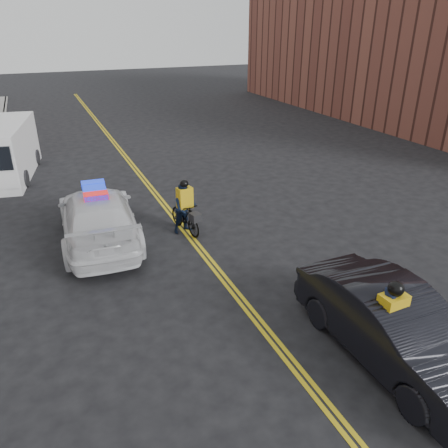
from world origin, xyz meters
TOP-DOWN VIEW (x-y plane):
  - ground at (0.00, 0.00)m, footprint 120.00×120.00m
  - center_line_left at (-0.08, 8.00)m, footprint 0.10×60.00m
  - center_line_right at (0.08, 8.00)m, footprint 0.10×60.00m
  - building_across at (22.00, 18.00)m, footprint 12.00×30.00m
  - police_cruiser at (-2.70, 5.62)m, footprint 2.64×5.74m
  - dark_sedan at (1.93, -2.30)m, footprint 1.71×4.82m
  - cargo_van at (-5.53, 13.54)m, footprint 2.98×5.91m
  - cyclist_near at (1.66, -2.41)m, footprint 0.81×2.06m
  - cyclist_far at (0.02, 5.11)m, footprint 0.92×1.86m

SIDE VIEW (x-z plane):
  - ground at x=0.00m, z-range 0.00..0.00m
  - center_line_left at x=-0.08m, z-range 0.00..0.01m
  - center_line_right at x=0.08m, z-range 0.00..0.01m
  - cyclist_near at x=1.66m, z-range -0.30..1.69m
  - cyclist_far at x=0.02m, z-range -0.19..1.63m
  - dark_sedan at x=1.93m, z-range 0.00..1.58m
  - police_cruiser at x=-2.70m, z-range -0.07..1.71m
  - cargo_van at x=-5.53m, z-range -0.03..2.34m
  - building_across at x=22.00m, z-range 0.00..11.00m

